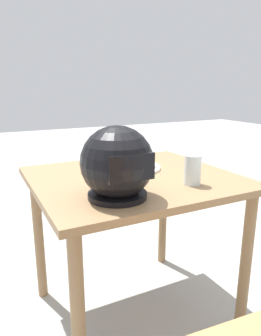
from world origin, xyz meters
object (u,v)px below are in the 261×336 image
object	(u,v)px
dining_table	(134,197)
pizza	(127,163)
drinking_glass	(192,170)
motorcycle_helmet	(117,164)

from	to	relation	value
dining_table	pizza	xyz separation A→B (m)	(-0.03, -0.13, 0.13)
pizza	drinking_glass	size ratio (longest dim) A/B	2.17
motorcycle_helmet	drinking_glass	bearing A→B (deg)	-178.84
dining_table	motorcycle_helmet	world-z (taller)	motorcycle_helmet
motorcycle_helmet	drinking_glass	distance (m)	0.35
pizza	drinking_glass	xyz separation A→B (m)	(-0.12, 0.35, 0.04)
dining_table	pizza	bearing A→B (deg)	-103.90
pizza	motorcycle_helmet	bearing A→B (deg)	59.07
pizza	drinking_glass	bearing A→B (deg)	109.39
drinking_glass	motorcycle_helmet	bearing A→B (deg)	1.16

